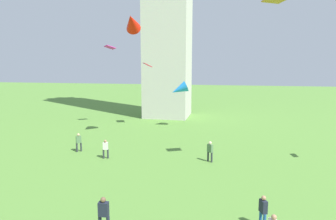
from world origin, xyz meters
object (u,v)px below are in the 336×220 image
at_px(person_1, 79,141).
at_px(person_5, 106,148).
at_px(person_0, 263,210).
at_px(kite_flying_6, 110,47).
at_px(person_2, 104,213).
at_px(person_3, 210,150).
at_px(kite_flying_0, 179,89).
at_px(kite_flying_4, 148,65).
at_px(kite_flying_5, 132,22).
at_px(kite_flying_1, 274,0).

relative_size(person_1, person_5, 1.05).
bearing_deg(person_0, kite_flying_6, -164.03).
bearing_deg(person_2, person_5, 108.55).
height_order(person_3, kite_flying_0, kite_flying_0).
distance_m(person_0, kite_flying_4, 25.40).
xyz_separation_m(person_3, person_5, (-8.87, -1.05, -0.05)).
height_order(person_5, kite_flying_6, kite_flying_6).
xyz_separation_m(person_1, kite_flying_5, (3.78, 4.73, 11.32)).
xyz_separation_m(person_3, kite_flying_5, (-8.38, 4.98, 11.32)).
height_order(person_3, kite_flying_5, kite_flying_5).
height_order(person_2, person_3, person_2).
bearing_deg(person_1, kite_flying_0, 15.90).
distance_m(kite_flying_4, kite_flying_5, 8.17).
height_order(kite_flying_1, kite_flying_4, kite_flying_1).
height_order(person_0, person_1, person_1).
relative_size(person_2, kite_flying_0, 0.68).
bearing_deg(kite_flying_1, kite_flying_5, 124.53).
height_order(person_0, person_5, person_0).
xyz_separation_m(person_2, kite_flying_4, (-4.64, 23.27, 7.09)).
height_order(person_1, person_3, person_3).
bearing_deg(person_5, person_3, 169.03).
bearing_deg(kite_flying_4, person_2, -15.86).
bearing_deg(person_3, kite_flying_4, 161.17).
bearing_deg(kite_flying_5, person_5, -103.64).
xyz_separation_m(person_2, kite_flying_1, (8.38, 9.44, 11.26)).
relative_size(person_2, kite_flying_4, 1.00).
bearing_deg(kite_flying_1, kite_flying_0, 95.29).
bearing_deg(kite_flying_5, person_2, -84.70).
xyz_separation_m(kite_flying_0, kite_flying_6, (-8.88, -0.96, 5.32)).
relative_size(person_1, person_3, 1.00).
bearing_deg(person_3, kite_flying_0, 145.88).
height_order(kite_flying_5, kite_flying_6, kite_flying_5).
relative_size(person_2, person_5, 1.09).
distance_m(person_1, kite_flying_5, 12.84).
bearing_deg(person_1, kite_flying_6, 54.87).
xyz_separation_m(person_2, kite_flying_6, (-9.46, 22.71, 9.32)).
relative_size(person_1, kite_flying_6, 1.14).
height_order(person_1, kite_flying_6, kite_flying_6).
height_order(person_0, kite_flying_0, kite_flying_0).
bearing_deg(person_1, kite_flying_1, -50.17).
relative_size(kite_flying_1, kite_flying_6, 1.09).
xyz_separation_m(person_3, kite_flying_0, (-4.80, 12.38, 4.05)).
height_order(person_3, person_5, person_3).
distance_m(kite_flying_0, kite_flying_1, 18.31).
height_order(person_1, person_5, person_1).
bearing_deg(kite_flying_5, kite_flying_4, 84.90).
xyz_separation_m(person_1, kite_flying_6, (-1.52, 11.17, 9.37)).
bearing_deg(person_1, person_0, -74.46).
relative_size(person_0, person_1, 0.96).
bearing_deg(kite_flying_4, kite_flying_6, -110.48).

